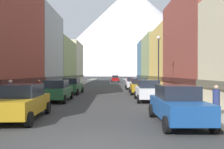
% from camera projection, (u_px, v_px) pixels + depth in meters
% --- Properties ---
extents(ground_plane, '(400.00, 400.00, 0.00)m').
position_uv_depth(ground_plane, '(87.00, 148.00, 7.13)').
color(ground_plane, '#323232').
extents(sidewalk_left, '(2.50, 100.00, 0.15)m').
position_uv_depth(sidewalk_left, '(73.00, 85.00, 42.11)').
color(sidewalk_left, gray).
rests_on(sidewalk_left, ground).
extents(sidewalk_right, '(2.50, 100.00, 0.15)m').
position_uv_depth(sidewalk_right, '(141.00, 85.00, 42.15)').
color(sidewalk_right, gray).
rests_on(sidewalk_right, ground).
extents(storefront_left_2, '(6.55, 10.64, 11.48)m').
position_uv_depth(storefront_left_2, '(33.00, 51.00, 33.29)').
color(storefront_left_2, '#99A5B2').
rests_on(storefront_left_2, ground).
extents(storefront_left_3, '(8.52, 13.72, 9.05)m').
position_uv_depth(storefront_left_3, '(50.00, 63.00, 45.81)').
color(storefront_left_3, '#8C9966').
rests_on(storefront_left_3, ground).
extents(storefront_left_4, '(9.69, 12.47, 10.23)m').
position_uv_depth(storefront_left_4, '(61.00, 63.00, 59.01)').
color(storefront_left_4, beige).
rests_on(storefront_left_4, ground).
extents(storefront_right_1, '(7.31, 12.22, 10.66)m').
position_uv_depth(storefront_right_1, '(208.00, 47.00, 24.07)').
color(storefront_right_1, brown).
rests_on(storefront_right_1, ground).
extents(storefront_right_2, '(7.67, 11.07, 9.34)m').
position_uv_depth(storefront_right_2, '(178.00, 59.00, 35.75)').
color(storefront_right_2, '#D8B259').
rests_on(storefront_right_2, ground).
extents(storefront_right_3, '(9.04, 10.75, 10.02)m').
position_uv_depth(storefront_right_3, '(165.00, 61.00, 47.17)').
color(storefront_right_3, '#8C9966').
rests_on(storefront_right_3, ground).
extents(storefront_right_4, '(8.56, 8.52, 10.16)m').
position_uv_depth(storefront_right_4, '(155.00, 63.00, 56.97)').
color(storefront_right_4, slate).
rests_on(storefront_right_4, ground).
extents(car_left_0, '(2.22, 4.47, 1.78)m').
position_uv_depth(car_left_0, '(21.00, 102.00, 11.49)').
color(car_left_0, '#B28419').
rests_on(car_left_0, ground).
extents(car_left_1, '(2.10, 4.42, 1.78)m').
position_uv_depth(car_left_1, '(56.00, 90.00, 18.93)').
color(car_left_1, '#265933').
rests_on(car_left_1, ground).
extents(car_left_2, '(2.19, 4.46, 1.78)m').
position_uv_depth(car_left_2, '(71.00, 86.00, 25.84)').
color(car_left_2, '#265933').
rests_on(car_left_2, ground).
extents(car_right_0, '(2.07, 4.40, 1.78)m').
position_uv_depth(car_right_0, '(177.00, 104.00, 10.53)').
color(car_right_0, '#19478C').
rests_on(car_right_0, ground).
extents(car_right_1, '(2.18, 4.45, 1.78)m').
position_uv_depth(car_right_1, '(147.00, 90.00, 19.20)').
color(car_right_1, silver).
rests_on(car_right_1, ground).
extents(car_right_2, '(2.17, 4.45, 1.78)m').
position_uv_depth(car_right_2, '(138.00, 86.00, 25.76)').
color(car_right_2, '#B28419').
rests_on(car_right_2, ground).
extents(car_right_3, '(2.11, 4.42, 1.78)m').
position_uv_depth(car_right_3, '(132.00, 83.00, 33.47)').
color(car_right_3, silver).
rests_on(car_right_3, ground).
extents(car_driving_0, '(2.06, 4.40, 1.78)m').
position_uv_depth(car_driving_0, '(114.00, 79.00, 59.87)').
color(car_driving_0, '#9E1111').
rests_on(car_driving_0, ground).
extents(potted_plant_0, '(0.63, 0.63, 0.91)m').
position_uv_depth(potted_plant_0, '(34.00, 90.00, 23.01)').
color(potted_plant_0, brown).
rests_on(potted_plant_0, sidewalk_left).
extents(pedestrian_0, '(0.36, 0.36, 1.56)m').
position_uv_depth(pedestrian_0, '(38.00, 88.00, 21.88)').
color(pedestrian_0, maroon).
rests_on(pedestrian_0, sidewalk_left).
extents(pedestrian_1, '(0.36, 0.36, 1.74)m').
position_uv_depth(pedestrian_1, '(10.00, 93.00, 15.70)').
color(pedestrian_1, navy).
rests_on(pedestrian_1, sidewalk_left).
extents(pedestrian_2, '(0.36, 0.36, 1.56)m').
position_uv_depth(pedestrian_2, '(215.00, 101.00, 11.99)').
color(pedestrian_2, navy).
rests_on(pedestrian_2, sidewalk_right).
extents(streetlamp_right, '(0.36, 0.36, 5.86)m').
position_uv_depth(streetlamp_right, '(158.00, 56.00, 22.42)').
color(streetlamp_right, black).
rests_on(streetlamp_right, sidewalk_right).
extents(mountain_backdrop, '(210.61, 210.61, 104.07)m').
position_uv_depth(mountain_backdrop, '(131.00, 31.00, 266.89)').
color(mountain_backdrop, silver).
rests_on(mountain_backdrop, ground).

